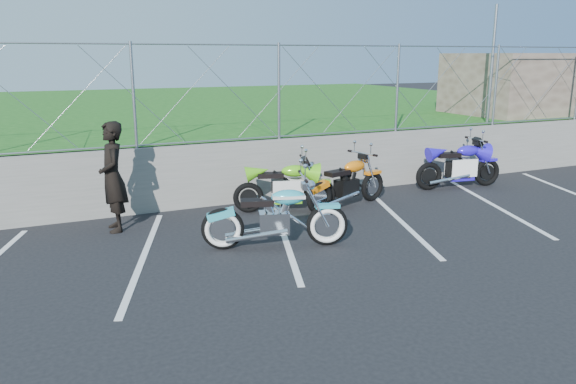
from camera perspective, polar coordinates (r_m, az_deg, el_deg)
name	(u,v)px	position (r m, az deg, el deg)	size (l,w,h in m)	color
ground	(310,253)	(8.92, 2.22, -6.26)	(90.00, 90.00, 0.00)	black
retaining_wall	(236,172)	(11.86, -5.34, 2.01)	(30.00, 0.22, 1.30)	#63635F
grass_field	(146,122)	(21.45, -14.23, 6.91)	(30.00, 20.00, 1.30)	#1B5115
stone_building	(534,83)	(19.31, 23.67, 10.10)	(5.00, 3.00, 1.80)	brown
chain_link_fence	(234,93)	(11.63, -5.52, 9.99)	(28.00, 0.03, 2.00)	gray
sign_pole	(492,65)	(15.81, 20.00, 12.04)	(0.08, 0.08, 3.00)	gray
parking_lines	(344,227)	(10.29, 5.71, -3.54)	(18.29, 4.31, 0.01)	silver
cruiser_turquoise	(277,219)	(9.05, -1.11, -2.77)	(2.31, 0.91, 1.19)	black
naked_orange	(348,185)	(11.55, 6.13, 0.75)	(2.14, 0.83, 1.09)	black
sportbike_green	(286,189)	(11.16, -0.19, 0.34)	(2.01, 0.81, 1.07)	black
sportbike_blue	(460,167)	(13.75, 17.07, 2.43)	(2.21, 0.78, 1.15)	black
person_standing	(113,177)	(10.28, -17.38, 1.46)	(0.71, 0.47, 1.95)	black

